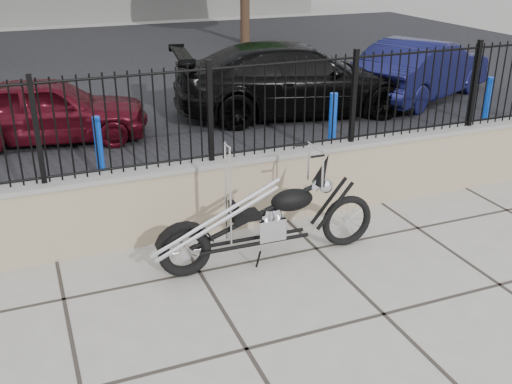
{
  "coord_description": "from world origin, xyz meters",
  "views": [
    {
      "loc": [
        -3.11,
        -4.25,
        3.55
      ],
      "look_at": [
        -0.69,
        1.77,
        0.76
      ],
      "focal_mm": 42.0,
      "sensor_mm": 36.0,
      "label": 1
    }
  ],
  "objects_px": {
    "car_black": "(296,79)",
    "chopper_motorcycle": "(266,202)",
    "car_blue": "(422,69)",
    "car_red": "(49,109)"
  },
  "relations": [
    {
      "from": "car_red",
      "to": "car_black",
      "type": "bearing_deg",
      "value": -79.47
    },
    {
      "from": "chopper_motorcycle",
      "to": "car_black",
      "type": "distance_m",
      "value": 6.45
    },
    {
      "from": "car_black",
      "to": "car_blue",
      "type": "xyz_separation_m",
      "value": [
        3.29,
        0.1,
        -0.06
      ]
    },
    {
      "from": "chopper_motorcycle",
      "to": "car_blue",
      "type": "bearing_deg",
      "value": 43.13
    },
    {
      "from": "chopper_motorcycle",
      "to": "car_blue",
      "type": "distance_m",
      "value": 8.59
    },
    {
      "from": "car_black",
      "to": "chopper_motorcycle",
      "type": "bearing_deg",
      "value": 160.02
    },
    {
      "from": "car_red",
      "to": "car_black",
      "type": "relative_size",
      "value": 0.69
    },
    {
      "from": "car_blue",
      "to": "chopper_motorcycle",
      "type": "bearing_deg",
      "value": 106.66
    },
    {
      "from": "car_black",
      "to": "car_blue",
      "type": "height_order",
      "value": "car_black"
    },
    {
      "from": "chopper_motorcycle",
      "to": "car_red",
      "type": "height_order",
      "value": "chopper_motorcycle"
    }
  ]
}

